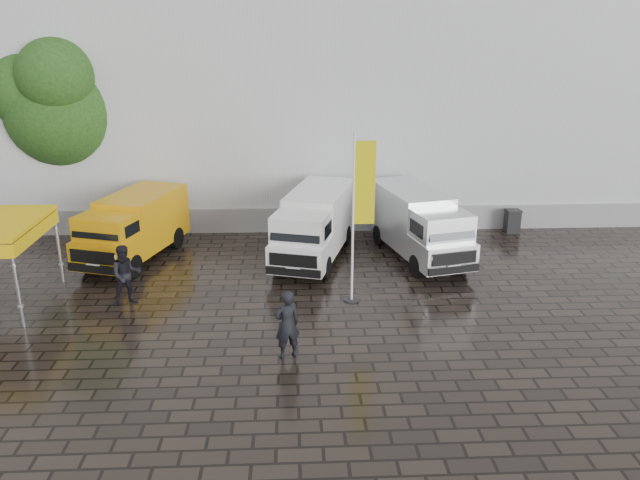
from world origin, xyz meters
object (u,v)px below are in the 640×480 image
at_px(van_white, 314,227).
at_px(van_yellow, 133,229).
at_px(van_silver, 418,226).
at_px(wheelie_bin, 512,221).
at_px(person_tent, 126,275).
at_px(person_front, 287,324).
at_px(flagpole, 359,210).

bearing_deg(van_white, van_yellow, -165.87).
bearing_deg(van_silver, van_white, 166.34).
height_order(wheelie_bin, person_tent, person_tent).
bearing_deg(person_tent, wheelie_bin, 2.12).
bearing_deg(person_front, wheelie_bin, -153.81).
height_order(person_front, person_tent, person_tent).
height_order(van_silver, person_tent, van_silver).
bearing_deg(wheelie_bin, van_silver, -147.70).
bearing_deg(person_tent, van_silver, -1.46).
bearing_deg(wheelie_bin, person_tent, -154.70).
bearing_deg(van_yellow, van_white, 15.39).
relative_size(van_silver, wheelie_bin, 5.79).
xyz_separation_m(van_yellow, wheelie_bin, (14.70, 2.50, -0.67)).
distance_m(van_yellow, person_tent, 3.94).
height_order(van_white, wheelie_bin, van_white).
distance_m(van_silver, wheelie_bin, 5.29).
relative_size(van_yellow, van_silver, 0.90).
bearing_deg(van_white, flagpole, -56.21).
distance_m(van_white, flagpole, 4.27).
bearing_deg(van_white, person_tent, -131.72).
xyz_separation_m(van_yellow, person_front, (5.52, -7.36, -0.24)).
height_order(van_yellow, flagpole, flagpole).
relative_size(van_yellow, person_front, 2.73).
distance_m(van_yellow, van_white, 6.48).
bearing_deg(van_yellow, van_silver, 16.13).
relative_size(van_silver, flagpole, 1.07).
xyz_separation_m(van_silver, person_tent, (-9.55, -3.64, -0.27)).
xyz_separation_m(van_white, person_tent, (-5.80, -3.64, -0.28)).
bearing_deg(person_front, flagpole, -143.21).
relative_size(person_front, person_tent, 0.98).
distance_m(flagpole, wheelie_bin, 9.86).
bearing_deg(person_tent, flagpole, -23.13).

